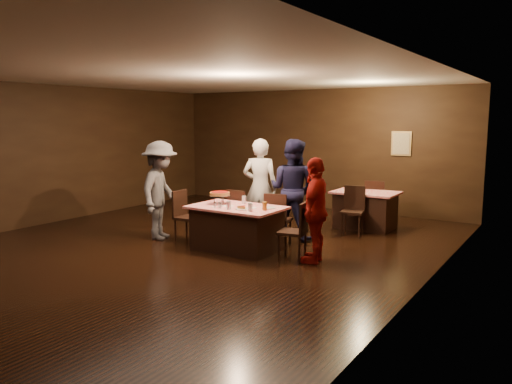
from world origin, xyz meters
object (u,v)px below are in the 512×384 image
(main_table, at_px, (237,228))
(chair_far_left, at_px, (242,214))
(chair_back_far, at_px, (375,202))
(glass_front_left, at_px, (229,205))
(chair_end_left, at_px, (188,216))
(diner_grey_knit, at_px, (160,190))
(diner_red_shirt, at_px, (315,210))
(plate_empty, at_px, (268,208))
(diner_white_jacket, at_px, (260,187))
(glass_back, at_px, (244,200))
(chair_back_near, at_px, (352,211))
(chair_far_right, at_px, (279,218))
(pizza_stand, at_px, (220,194))
(back_table, at_px, (365,210))
(glass_front_right, at_px, (250,207))
(diner_navy_hoodie, at_px, (292,189))
(chair_end_right, at_px, (292,231))
(glass_amber, at_px, (265,206))

(main_table, bearing_deg, chair_far_left, 118.07)
(chair_back_far, bearing_deg, glass_front_left, 61.40)
(chair_end_left, distance_m, diner_grey_knit, 0.75)
(diner_red_shirt, distance_m, plate_empty, 0.92)
(diner_white_jacket, height_order, glass_back, diner_white_jacket)
(chair_back_near, xyz_separation_m, diner_grey_knit, (-2.92, -2.29, 0.45))
(chair_far_right, height_order, pizza_stand, pizza_stand)
(back_table, relative_size, glass_back, 9.29)
(chair_far_left, bearing_deg, chair_far_right, -177.47)
(chair_end_left, distance_m, plate_empty, 1.68)
(chair_far_right, relative_size, glass_front_right, 6.79)
(diner_white_jacket, xyz_separation_m, diner_red_shirt, (1.72, -1.08, -0.11))
(diner_navy_hoodie, xyz_separation_m, glass_front_right, (0.04, -1.50, -0.11))
(chair_end_right, xyz_separation_m, diner_white_jacket, (-1.36, 1.16, 0.47))
(chair_end_left, xyz_separation_m, chair_back_far, (2.34, 3.50, 0.00))
(diner_grey_knit, relative_size, plate_empty, 7.43)
(back_table, relative_size, chair_back_far, 1.37)
(diner_red_shirt, relative_size, plate_empty, 6.70)
(main_table, relative_size, glass_front_left, 11.43)
(pizza_stand, relative_size, glass_back, 2.71)
(glass_back, bearing_deg, glass_front_right, -47.73)
(chair_far_right, height_order, chair_back_near, same)
(chair_far_left, bearing_deg, glass_front_left, 115.73)
(diner_red_shirt, bearing_deg, back_table, 172.76)
(chair_back_far, xyz_separation_m, glass_back, (-1.29, -3.20, 0.37))
(pizza_stand, xyz_separation_m, glass_front_left, (0.45, -0.35, -0.11))
(chair_far_left, height_order, diner_white_jacket, diner_white_jacket)
(chair_back_near, distance_m, glass_front_left, 2.79)
(chair_far_left, height_order, glass_front_left, chair_far_left)
(plate_empty, distance_m, glass_amber, 0.22)
(chair_end_right, distance_m, glass_front_right, 0.79)
(chair_end_left, relative_size, pizza_stand, 2.50)
(diner_red_shirt, height_order, glass_front_left, diner_red_shirt)
(chair_far_left, distance_m, pizza_stand, 0.85)
(diner_navy_hoodie, relative_size, pizza_stand, 4.99)
(chair_end_left, height_order, chair_back_far, same)
(chair_back_near, distance_m, diner_navy_hoodie, 1.35)
(chair_back_near, relative_size, diner_navy_hoodie, 0.50)
(diner_white_jacket, height_order, diner_red_shirt, diner_white_jacket)
(back_table, relative_size, diner_navy_hoodie, 0.69)
(diner_navy_hoodie, bearing_deg, chair_far_right, 85.57)
(main_table, xyz_separation_m, plate_empty, (0.55, 0.15, 0.39))
(glass_front_left, xyz_separation_m, glass_front_right, (0.40, 0.05, 0.00))
(chair_far_left, xyz_separation_m, diner_red_shirt, (1.86, -0.66, 0.36))
(chair_far_left, distance_m, chair_back_near, 2.18)
(chair_far_right, bearing_deg, plate_empty, 92.63)
(pizza_stand, bearing_deg, diner_red_shirt, 1.13)
(chair_back_near, distance_m, diner_red_shirt, 2.15)
(back_table, bearing_deg, glass_amber, -102.20)
(chair_far_right, bearing_deg, chair_end_left, 15.16)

